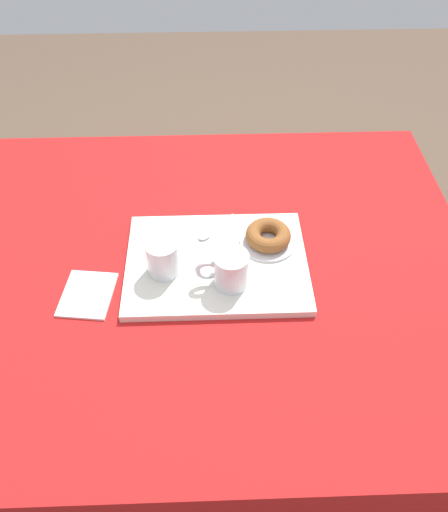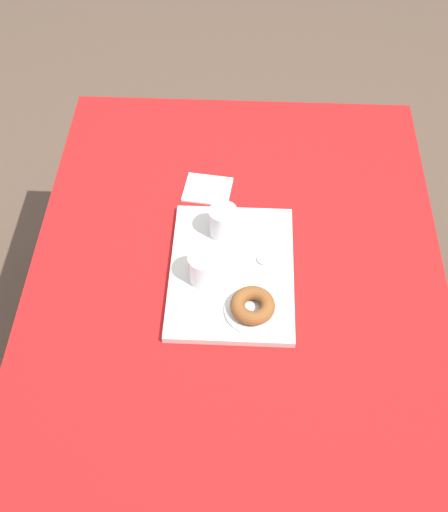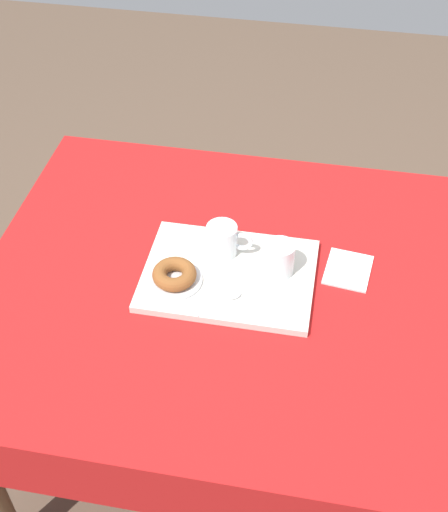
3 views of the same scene
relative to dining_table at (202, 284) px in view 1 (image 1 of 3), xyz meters
The scene contains 9 objects.
ground_plane 0.65m from the dining_table, ahead, with size 6.00×6.00×0.00m, color brown.
dining_table is the anchor object (origin of this frame).
serving_tray 0.10m from the dining_table, 161.88° to the left, with size 0.42×0.31×0.02m, color silver.
tea_mug_left 0.17m from the dining_table, 129.09° to the left, with size 0.12×0.08×0.09m.
water_glass_near 0.17m from the dining_table, 25.31° to the left, with size 0.07×0.07×0.09m.
donut_plate_left 0.20m from the dining_table, 165.43° to the right, with size 0.14×0.14×0.01m, color silver.
sugar_donut_left 0.21m from the dining_table, 165.43° to the right, with size 0.11×0.11×0.04m, color brown.
teaspoon_near 0.13m from the dining_table, 104.31° to the right, with size 0.10×0.10×0.01m.
paper_napkin 0.28m from the dining_table, 19.82° to the left, with size 0.11×0.13×0.01m, color white.
Camera 1 is at (-0.03, 0.81, 1.62)m, focal length 35.50 mm.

